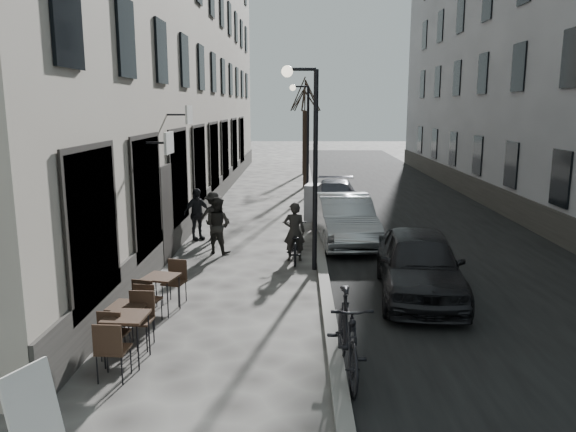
{
  "coord_description": "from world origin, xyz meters",
  "views": [
    {
      "loc": [
        -0.41,
        -7.91,
        4.12
      ],
      "look_at": [
        -0.64,
        3.96,
        1.8
      ],
      "focal_mm": 35.0,
      "sensor_mm": 36.0,
      "label": 1
    }
  ],
  "objects_px": {
    "moped": "(347,335)",
    "bistro_set_b": "(129,320)",
    "streetlamp_near": "(309,146)",
    "car_far": "(335,197)",
    "tree_near": "(305,95)",
    "bistro_set_c": "(162,290)",
    "pedestrian_near": "(217,225)",
    "bistro_set_a": "(127,334)",
    "sign_board": "(37,424)",
    "streetlamp_far": "(304,128)",
    "car_near": "(419,264)",
    "car_mid": "(345,219)",
    "tree_far": "(304,97)",
    "pedestrian_far": "(197,214)",
    "pedestrian_mid": "(214,216)",
    "bicycle": "(294,243)",
    "utility_cabinet": "(313,202)"
  },
  "relations": [
    {
      "from": "streetlamp_far",
      "to": "moped",
      "type": "relative_size",
      "value": 2.32
    },
    {
      "from": "bistro_set_c",
      "to": "pedestrian_near",
      "type": "xyz_separation_m",
      "value": [
        0.46,
        4.75,
        0.33
      ]
    },
    {
      "from": "streetlamp_near",
      "to": "tree_near",
      "type": "xyz_separation_m",
      "value": [
        0.07,
        15.0,
        1.5
      ]
    },
    {
      "from": "streetlamp_near",
      "to": "bistro_set_b",
      "type": "relative_size",
      "value": 3.37
    },
    {
      "from": "moped",
      "to": "bistro_set_b",
      "type": "bearing_deg",
      "value": 161.6
    },
    {
      "from": "sign_board",
      "to": "pedestrian_near",
      "type": "height_order",
      "value": "pedestrian_near"
    },
    {
      "from": "streetlamp_near",
      "to": "pedestrian_near",
      "type": "bearing_deg",
      "value": 147.49
    },
    {
      "from": "tree_near",
      "to": "moped",
      "type": "bearing_deg",
      "value": -88.76
    },
    {
      "from": "bistro_set_b",
      "to": "bicycle",
      "type": "distance_m",
      "value": 6.25
    },
    {
      "from": "pedestrian_far",
      "to": "bistro_set_b",
      "type": "bearing_deg",
      "value": -128.73
    },
    {
      "from": "car_mid",
      "to": "sign_board",
      "type": "bearing_deg",
      "value": -116.3
    },
    {
      "from": "bistro_set_b",
      "to": "moped",
      "type": "distance_m",
      "value": 3.88
    },
    {
      "from": "sign_board",
      "to": "bicycle",
      "type": "xyz_separation_m",
      "value": [
        2.94,
        8.86,
        0.02
      ]
    },
    {
      "from": "bistro_set_c",
      "to": "pedestrian_far",
      "type": "height_order",
      "value": "pedestrian_far"
    },
    {
      "from": "moped",
      "to": "tree_far",
      "type": "bearing_deg",
      "value": 88.64
    },
    {
      "from": "bistro_set_b",
      "to": "sign_board",
      "type": "height_order",
      "value": "sign_board"
    },
    {
      "from": "streetlamp_far",
      "to": "car_near",
      "type": "xyz_separation_m",
      "value": [
        2.41,
        -14.01,
        -2.42
      ]
    },
    {
      "from": "tree_far",
      "to": "utility_cabinet",
      "type": "relative_size",
      "value": 4.27
    },
    {
      "from": "tree_far",
      "to": "pedestrian_near",
      "type": "bearing_deg",
      "value": -97.69
    },
    {
      "from": "tree_far",
      "to": "utility_cabinet",
      "type": "height_order",
      "value": "tree_far"
    },
    {
      "from": "streetlamp_near",
      "to": "bistro_set_c",
      "type": "distance_m",
      "value": 5.1
    },
    {
      "from": "sign_board",
      "to": "car_far",
      "type": "bearing_deg",
      "value": 97.43
    },
    {
      "from": "bistro_set_b",
      "to": "streetlamp_far",
      "type": "bearing_deg",
      "value": 86.46
    },
    {
      "from": "tree_near",
      "to": "pedestrian_near",
      "type": "height_order",
      "value": "tree_near"
    },
    {
      "from": "streetlamp_near",
      "to": "car_far",
      "type": "xyz_separation_m",
      "value": [
        1.17,
        7.78,
        -2.53
      ]
    },
    {
      "from": "pedestrian_near",
      "to": "car_far",
      "type": "relative_size",
      "value": 0.37
    },
    {
      "from": "bistro_set_c",
      "to": "car_near",
      "type": "bearing_deg",
      "value": 25.24
    },
    {
      "from": "tree_near",
      "to": "pedestrian_mid",
      "type": "xyz_separation_m",
      "value": [
        -2.98,
        -11.68,
        -3.91
      ]
    },
    {
      "from": "bistro_set_c",
      "to": "utility_cabinet",
      "type": "bearing_deg",
      "value": 84.45
    },
    {
      "from": "bicycle",
      "to": "car_near",
      "type": "bearing_deg",
      "value": 132.94
    },
    {
      "from": "bicycle",
      "to": "bistro_set_b",
      "type": "bearing_deg",
      "value": 61.78
    },
    {
      "from": "bicycle",
      "to": "pedestrian_near",
      "type": "xyz_separation_m",
      "value": [
        -2.19,
        0.76,
        0.31
      ]
    },
    {
      "from": "streetlamp_far",
      "to": "pedestrian_near",
      "type": "relative_size",
      "value": 3.16
    },
    {
      "from": "tree_near",
      "to": "utility_cabinet",
      "type": "distance_m",
      "value": 9.55
    },
    {
      "from": "tree_far",
      "to": "bistro_set_b",
      "type": "xyz_separation_m",
      "value": [
        -3.28,
        -25.7,
        -4.21
      ]
    },
    {
      "from": "streetlamp_near",
      "to": "pedestrian_near",
      "type": "xyz_separation_m",
      "value": [
        -2.55,
        1.62,
        -2.35
      ]
    },
    {
      "from": "car_far",
      "to": "bicycle",
      "type": "bearing_deg",
      "value": -97.97
    },
    {
      "from": "tree_far",
      "to": "bistro_set_a",
      "type": "height_order",
      "value": "tree_far"
    },
    {
      "from": "tree_near",
      "to": "bistro_set_a",
      "type": "distance_m",
      "value": 21.03
    },
    {
      "from": "car_far",
      "to": "moped",
      "type": "bearing_deg",
      "value": -88.3
    },
    {
      "from": "bistro_set_c",
      "to": "moped",
      "type": "relative_size",
      "value": 0.73
    },
    {
      "from": "tree_far",
      "to": "pedestrian_far",
      "type": "xyz_separation_m",
      "value": [
        -3.5,
        -17.78,
        -3.85
      ]
    },
    {
      "from": "bicycle",
      "to": "pedestrian_far",
      "type": "distance_m",
      "value": 3.89
    },
    {
      "from": "streetlamp_far",
      "to": "car_mid",
      "type": "distance_m",
      "value": 9.5
    },
    {
      "from": "car_near",
      "to": "pedestrian_mid",
      "type": "bearing_deg",
      "value": 140.49
    },
    {
      "from": "tree_far",
      "to": "bistro_set_c",
      "type": "relative_size",
      "value": 3.56
    },
    {
      "from": "streetlamp_far",
      "to": "moped",
      "type": "bearing_deg",
      "value": -88.32
    },
    {
      "from": "utility_cabinet",
      "to": "car_near",
      "type": "height_order",
      "value": "car_near"
    },
    {
      "from": "bistro_set_b",
      "to": "sign_board",
      "type": "xyz_separation_m",
      "value": [
        -0.09,
        -3.3,
        0.02
      ]
    },
    {
      "from": "bistro_set_a",
      "to": "pedestrian_near",
      "type": "height_order",
      "value": "pedestrian_near"
    }
  ]
}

